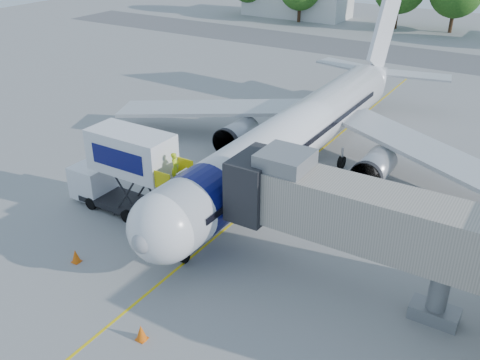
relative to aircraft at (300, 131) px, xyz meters
The scene contains 10 objects.
ground 5.07m from the aircraft, 90.00° to the right, with size 160.00×160.00×0.00m, color gray.
guidance_line 5.06m from the aircraft, 90.00° to the right, with size 0.15×70.00×0.01m, color yellow.
taxiway_strip 37.99m from the aircraft, 90.00° to the left, with size 120.00×10.00×0.01m, color #59595B.
aircraft is the anchor object (origin of this frame).
jet_bridge 13.77m from the aircraft, 54.30° to the right, with size 13.90×3.20×6.60m.
catering_hiloader 12.77m from the aircraft, 119.38° to the right, with size 8.50×2.44×5.50m.
ground_tug 20.06m from the aircraft, 78.18° to the right, with size 4.04×2.31×1.55m.
safety_cone_a 19.53m from the aircraft, 84.44° to the right, with size 0.50×0.50×0.79m.
safety_cone_b 17.62m from the aircraft, 106.67° to the right, with size 0.48×0.48×0.77m.
outbuilding_left 62.50m from the aircraft, 116.61° to the left, with size 18.40×8.40×5.30m.
Camera 1 is at (15.01, -28.02, 17.02)m, focal length 40.00 mm.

